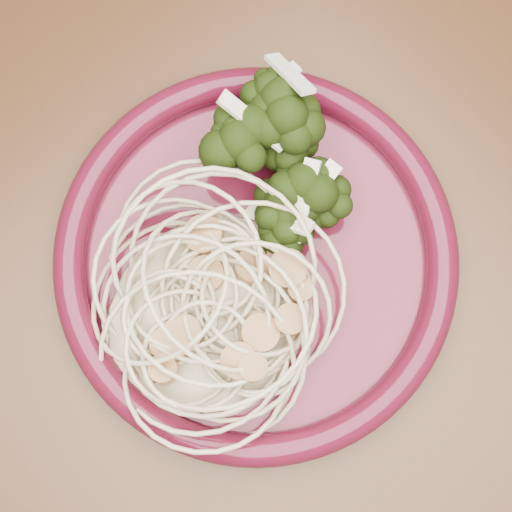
{
  "coord_description": "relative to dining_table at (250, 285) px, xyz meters",
  "views": [
    {
      "loc": [
        -0.05,
        -0.07,
        1.25
      ],
      "look_at": [
        0.01,
        -0.0,
        0.77
      ],
      "focal_mm": 50.0,
      "sensor_mm": 36.0,
      "label": 1
    }
  ],
  "objects": [
    {
      "name": "broccoli_pile",
      "position": [
        0.07,
        0.01,
        0.13
      ],
      "size": [
        0.12,
        0.17,
        0.05
      ],
      "primitive_type": "ellipsoid",
      "rotation": [
        0.0,
        0.0,
        0.18
      ],
      "color": "black",
      "rests_on": "dinner_plate"
    },
    {
      "name": "spaghetti_pile",
      "position": [
        -0.04,
        -0.01,
        0.12
      ],
      "size": [
        0.17,
        0.15,
        0.03
      ],
      "primitive_type": "ellipsoid",
      "rotation": [
        0.0,
        0.0,
        0.18
      ],
      "color": "beige",
      "rests_on": "dinner_plate"
    },
    {
      "name": "dining_table",
      "position": [
        0.0,
        0.0,
        0.0
      ],
      "size": [
        1.2,
        0.8,
        0.75
      ],
      "color": "#472814",
      "rests_on": "ground"
    },
    {
      "name": "dinner_plate",
      "position": [
        0.01,
        -0.0,
        0.11
      ],
      "size": [
        0.33,
        0.33,
        0.02
      ],
      "rotation": [
        0.0,
        0.0,
        0.18
      ],
      "color": "#511020",
      "rests_on": "dining_table"
    },
    {
      "name": "scallop_cluster",
      "position": [
        -0.04,
        -0.01,
        0.16
      ],
      "size": [
        0.15,
        0.15,
        0.04
      ],
      "primitive_type": null,
      "rotation": [
        0.0,
        0.0,
        0.18
      ],
      "color": "#B07C48",
      "rests_on": "spaghetti_pile"
    },
    {
      "name": "onion_garnish",
      "position": [
        0.07,
        0.01,
        0.16
      ],
      "size": [
        0.08,
        0.11,
        0.06
      ],
      "primitive_type": null,
      "rotation": [
        0.0,
        0.0,
        0.18
      ],
      "color": "beige",
      "rests_on": "broccoli_pile"
    }
  ]
}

